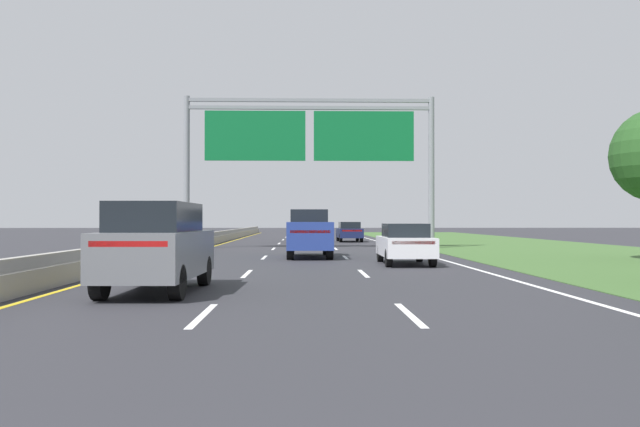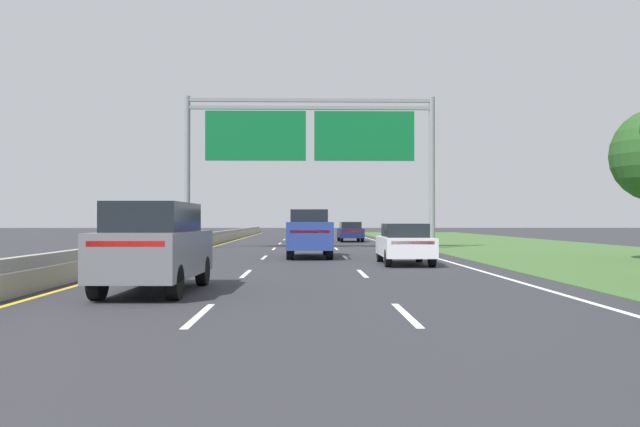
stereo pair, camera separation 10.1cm
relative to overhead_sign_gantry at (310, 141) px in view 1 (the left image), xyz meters
The scene contains 11 objects.
ground_plane 6.99m from the overhead_sign_gantry, 96.37° to the right, with size 220.00×220.00×0.00m, color #2B2B30.
lane_striping 7.18m from the overhead_sign_gantry, 95.44° to the right, with size 11.96×106.00×0.01m.
grass_verge_right 15.33m from the overhead_sign_gantry, 11.15° to the right, with size 14.00×110.00×0.02m, color #3D602D.
median_barrier_concrete 9.59m from the overhead_sign_gantry, 158.71° to the right, with size 0.60×110.00×0.85m.
overhead_sign_gantry is the anchor object (origin of this frame).
pickup_truck_blue 10.45m from the overhead_sign_gantry, 90.63° to the right, with size 2.04×5.41×2.20m.
car_grey_left_lane_suv 24.32m from the overhead_sign_gantry, 99.25° to the right, with size 2.02×4.75×2.11m.
car_navy_right_lane_sedan 14.22m from the overhead_sign_gantry, 75.50° to the left, with size 1.92×4.44×1.57m.
car_black_centre_lane_sedan 12.50m from the overhead_sign_gantry, 91.59° to the left, with size 1.92×4.44×1.57m.
car_white_right_lane_sedan 15.39m from the overhead_sign_gantry, 75.64° to the right, with size 1.89×4.43×1.57m.
car_darkgreen_centre_lane_sedan 19.70m from the overhead_sign_gantry, 91.11° to the left, with size 1.88×4.42×1.57m.
Camera 1 is at (-0.05, -1.12, 1.69)m, focal length 36.45 mm.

